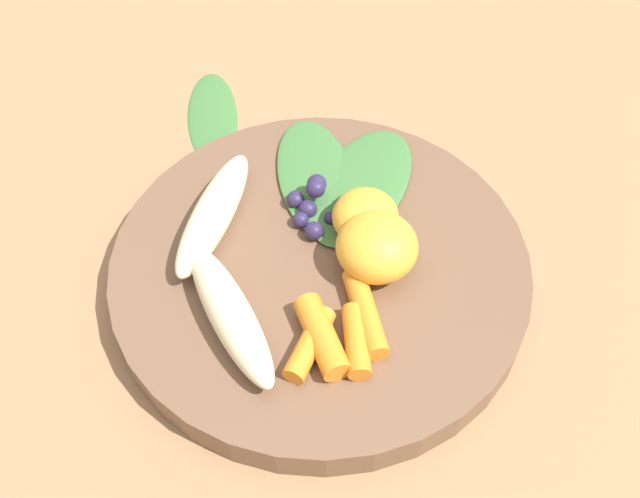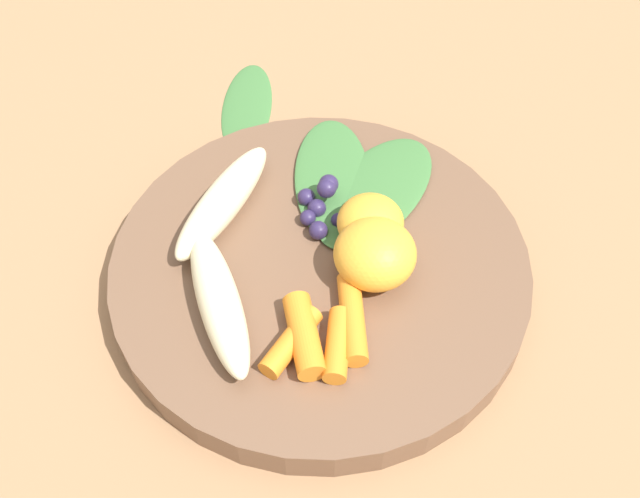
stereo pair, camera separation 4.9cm
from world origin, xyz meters
TOP-DOWN VIEW (x-y plane):
  - ground_plane at (0.00, 0.00)m, footprint 2.40×2.40m
  - bowl at (0.00, 0.00)m, footprint 0.29×0.29m
  - banana_peeled_left at (-0.04, 0.07)m, footprint 0.12×0.06m
  - banana_peeled_right at (0.04, 0.07)m, footprint 0.11×0.08m
  - orange_segment_near at (0.02, -0.03)m, footprint 0.05×0.05m
  - orange_segment_far at (-0.01, -0.03)m, footprint 0.05×0.05m
  - carrot_front at (-0.07, 0.02)m, footprint 0.05×0.04m
  - carrot_mid_left at (-0.07, 0.01)m, footprint 0.06×0.03m
  - carrot_mid_right at (-0.07, -0.01)m, footprint 0.05×0.02m
  - carrot_rear at (-0.05, -0.02)m, footprint 0.06×0.02m
  - blueberry_pile at (0.04, -0.01)m, footprint 0.05×0.05m
  - kale_leaf_left at (0.06, -0.04)m, footprint 0.14×0.13m
  - kale_leaf_right at (0.07, -0.01)m, footprint 0.13×0.06m
  - kale_leaf_stray at (0.19, 0.05)m, footprint 0.12×0.05m

SIDE VIEW (x-z plane):
  - ground_plane at x=0.00m, z-range 0.00..0.00m
  - kale_leaf_stray at x=0.19m, z-range 0.00..0.01m
  - bowl at x=0.00m, z-range 0.00..0.02m
  - kale_leaf_left at x=0.06m, z-range 0.02..0.03m
  - kale_leaf_right at x=0.07m, z-range 0.02..0.03m
  - carrot_front at x=-0.07m, z-range 0.02..0.04m
  - carrot_mid_right at x=-0.07m, z-range 0.02..0.04m
  - carrot_rear at x=-0.05m, z-range 0.02..0.04m
  - carrot_mid_left at x=-0.07m, z-range 0.02..0.04m
  - blueberry_pile at x=0.04m, z-range 0.02..0.05m
  - banana_peeled_left at x=-0.04m, z-range 0.02..0.05m
  - banana_peeled_right at x=0.04m, z-range 0.02..0.05m
  - orange_segment_near at x=0.02m, z-range 0.02..0.06m
  - orange_segment_far at x=-0.01m, z-range 0.02..0.07m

